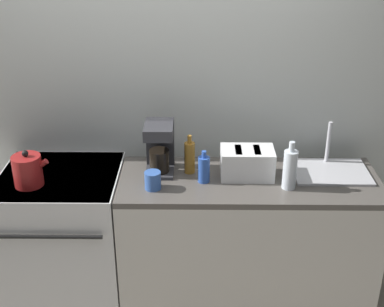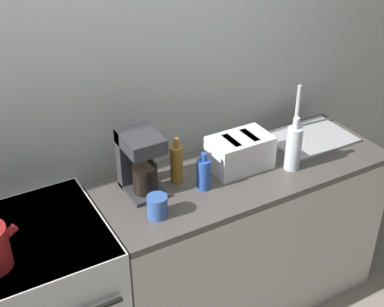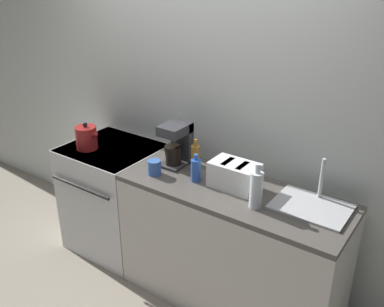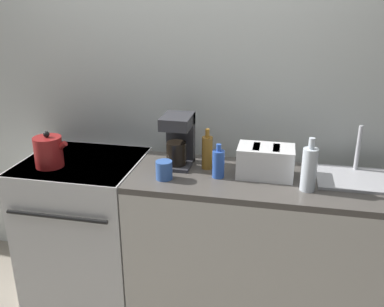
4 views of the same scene
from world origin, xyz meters
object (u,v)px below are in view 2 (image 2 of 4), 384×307
object	(u,v)px
toaster	(240,152)
coffee_maker	(140,159)
bottle_blue	(204,174)
bottle_amber	(177,164)
cup_blue	(157,206)
bottle_clear	(293,148)

from	to	relation	value
toaster	coffee_maker	xyz separation A→B (m)	(-0.53, 0.08, 0.08)
bottle_blue	bottle_amber	world-z (taller)	bottle_amber
bottle_blue	bottle_amber	bearing A→B (deg)	126.17
coffee_maker	cup_blue	bearing A→B (deg)	-96.60
toaster	coffee_maker	size ratio (longest dim) A/B	1.00
toaster	bottle_blue	world-z (taller)	bottle_blue
bottle_amber	cup_blue	bearing A→B (deg)	-135.76
coffee_maker	bottle_blue	xyz separation A→B (m)	(0.27, -0.15, -0.08)
toaster	cup_blue	xyz separation A→B (m)	(-0.55, -0.16, -0.04)
bottle_clear	toaster	bearing A→B (deg)	148.55
bottle_blue	cup_blue	xyz separation A→B (m)	(-0.29, -0.09, -0.03)
toaster	bottle_amber	size ratio (longest dim) A/B	1.28
cup_blue	bottle_clear	bearing A→B (deg)	1.22
coffee_maker	bottle_clear	xyz separation A→B (m)	(0.76, -0.22, -0.04)
bottle_blue	bottle_clear	bearing A→B (deg)	-8.20
bottle_amber	cup_blue	distance (m)	0.30
bottle_clear	bottle_amber	xyz separation A→B (m)	(-0.57, 0.19, -0.02)
toaster	cup_blue	size ratio (longest dim) A/B	2.97
bottle_clear	cup_blue	distance (m)	0.79
coffee_maker	bottle_amber	xyz separation A→B (m)	(0.18, -0.03, -0.06)
toaster	bottle_blue	xyz separation A→B (m)	(-0.26, -0.07, -0.01)
toaster	bottle_clear	xyz separation A→B (m)	(0.23, -0.14, 0.03)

